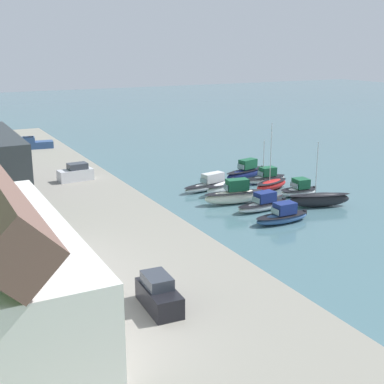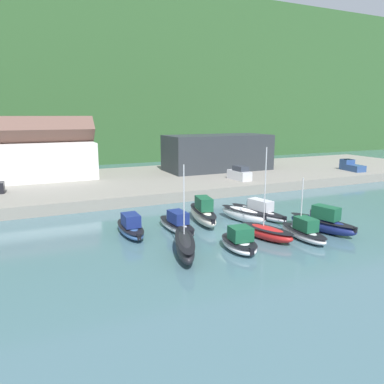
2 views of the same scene
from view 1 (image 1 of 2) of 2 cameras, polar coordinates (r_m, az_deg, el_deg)
ground_plane at (r=64.63m, az=7.25°, el=-0.45°), size 320.00×320.00×0.00m
quay_promenade at (r=54.40m, az=-16.84°, el=-3.36°), size 114.63×25.99×1.37m
moored_boat_0 at (r=55.32m, az=9.64°, el=-2.52°), size 2.01×6.25×2.11m
moored_boat_1 at (r=59.17m, az=7.59°, el=-1.26°), size 2.39×6.67×2.05m
moored_boat_2 at (r=61.15m, az=4.57°, el=-0.28°), size 2.94×7.45×2.85m
moored_boat_3 at (r=65.30m, az=3.56°, el=0.52°), size 3.27×6.34×1.47m
moored_boat_4 at (r=66.98m, az=2.03°, el=0.88°), size 3.34×8.43×2.07m
moored_boat_5 at (r=61.44m, az=13.42°, el=-0.76°), size 3.70×7.28×7.39m
moored_boat_6 at (r=65.42m, az=11.37°, el=0.24°), size 2.79×4.95×2.11m
moored_boat_7 at (r=67.54m, az=8.48°, el=0.81°), size 3.46×5.86×8.44m
moored_boat_8 at (r=70.72m, az=7.91°, el=1.55°), size 2.05×5.96×5.66m
moored_boat_9 at (r=72.70m, az=5.81°, el=2.18°), size 3.48×7.43×2.61m
parked_car_0 at (r=67.27m, az=-12.28°, el=1.97°), size 2.10×4.32×2.16m
parked_car_1 at (r=34.74m, az=-3.58°, el=-10.84°), size 4.29×2.01×2.16m
pickup_truck_0 at (r=89.72m, az=-16.40°, el=5.00°), size 2.52×4.93×1.90m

